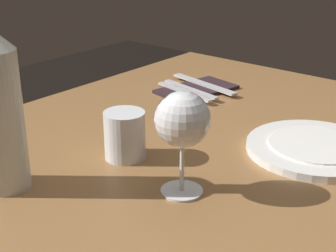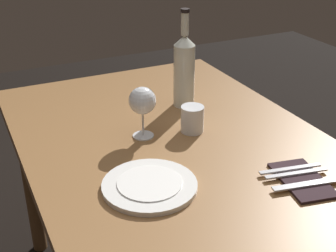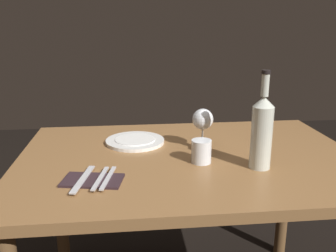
{
  "view_description": "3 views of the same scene",
  "coord_description": "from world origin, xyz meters",
  "px_view_note": "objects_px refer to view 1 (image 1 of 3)",
  "views": [
    {
      "loc": [
        -0.61,
        -0.5,
        1.13
      ],
      "look_at": [
        -0.0,
        0.0,
        0.81
      ],
      "focal_mm": 54.49,
      "sensor_mm": 36.0,
      "label": 1
    },
    {
      "loc": [
        1.12,
        -0.56,
        1.42
      ],
      "look_at": [
        0.0,
        -0.02,
        0.79
      ],
      "focal_mm": 49.69,
      "sensor_mm": 36.0,
      "label": 2
    },
    {
      "loc": [
        0.23,
        1.31,
        1.24
      ],
      "look_at": [
        0.08,
        -0.02,
        0.85
      ],
      "focal_mm": 39.34,
      "sensor_mm": 36.0,
      "label": 3
    }
  ],
  "objects_px": {
    "folded_napkin": "(196,89)",
    "table_knife": "(204,84)",
    "dinner_plate": "(315,148)",
    "fork_inner": "(190,89)",
    "fork_outer": "(184,92)",
    "water_tumbler": "(125,137)",
    "wine_glass_left": "(183,122)"
  },
  "relations": [
    {
      "from": "wine_glass_left",
      "to": "fork_inner",
      "type": "bearing_deg",
      "value": 35.66
    },
    {
      "from": "fork_outer",
      "to": "table_knife",
      "type": "xyz_separation_m",
      "value": [
        0.08,
        0.0,
        0.0
      ]
    },
    {
      "from": "water_tumbler",
      "to": "fork_outer",
      "type": "distance_m",
      "value": 0.35
    },
    {
      "from": "folded_napkin",
      "to": "table_knife",
      "type": "bearing_deg",
      "value": 0.0
    },
    {
      "from": "water_tumbler",
      "to": "fork_outer",
      "type": "xyz_separation_m",
      "value": [
        0.33,
        0.13,
        -0.03
      ]
    },
    {
      "from": "water_tumbler",
      "to": "dinner_plate",
      "type": "bearing_deg",
      "value": -46.75
    },
    {
      "from": "water_tumbler",
      "to": "folded_napkin",
      "type": "height_order",
      "value": "water_tumbler"
    },
    {
      "from": "table_knife",
      "to": "dinner_plate",
      "type": "bearing_deg",
      "value": -115.05
    },
    {
      "from": "water_tumbler",
      "to": "wine_glass_left",
      "type": "bearing_deg",
      "value": -102.59
    },
    {
      "from": "dinner_plate",
      "to": "fork_inner",
      "type": "distance_m",
      "value": 0.39
    },
    {
      "from": "water_tumbler",
      "to": "fork_inner",
      "type": "bearing_deg",
      "value": 19.45
    },
    {
      "from": "wine_glass_left",
      "to": "table_knife",
      "type": "xyz_separation_m",
      "value": [
        0.44,
        0.28,
        -0.11
      ]
    },
    {
      "from": "dinner_plate",
      "to": "fork_inner",
      "type": "xyz_separation_m",
      "value": [
        0.12,
        0.38,
        0.0
      ]
    },
    {
      "from": "fork_outer",
      "to": "folded_napkin",
      "type": "bearing_deg",
      "value": 0.0
    },
    {
      "from": "water_tumbler",
      "to": "folded_napkin",
      "type": "relative_size",
      "value": 0.41
    },
    {
      "from": "dinner_plate",
      "to": "water_tumbler",
      "type": "bearing_deg",
      "value": 133.25
    },
    {
      "from": "water_tumbler",
      "to": "folded_napkin",
      "type": "distance_m",
      "value": 0.4
    },
    {
      "from": "water_tumbler",
      "to": "table_knife",
      "type": "bearing_deg",
      "value": 17.01
    },
    {
      "from": "wine_glass_left",
      "to": "water_tumbler",
      "type": "xyz_separation_m",
      "value": [
        0.03,
        0.15,
        -0.08
      ]
    },
    {
      "from": "dinner_plate",
      "to": "fork_inner",
      "type": "bearing_deg",
      "value": 72.21
    },
    {
      "from": "wine_glass_left",
      "to": "table_knife",
      "type": "relative_size",
      "value": 0.78
    },
    {
      "from": "dinner_plate",
      "to": "fork_inner",
      "type": "relative_size",
      "value": 1.38
    },
    {
      "from": "folded_napkin",
      "to": "fork_outer",
      "type": "distance_m",
      "value": 0.05
    },
    {
      "from": "fork_outer",
      "to": "table_knife",
      "type": "distance_m",
      "value": 0.08
    },
    {
      "from": "folded_napkin",
      "to": "dinner_plate",
      "type": "bearing_deg",
      "value": -111.18
    },
    {
      "from": "folded_napkin",
      "to": "fork_inner",
      "type": "xyz_separation_m",
      "value": [
        -0.03,
        -0.0,
        0.01
      ]
    },
    {
      "from": "wine_glass_left",
      "to": "fork_outer",
      "type": "height_order",
      "value": "wine_glass_left"
    },
    {
      "from": "water_tumbler",
      "to": "dinner_plate",
      "type": "relative_size",
      "value": 0.34
    },
    {
      "from": "wine_glass_left",
      "to": "water_tumbler",
      "type": "relative_size",
      "value": 1.92
    },
    {
      "from": "wine_glass_left",
      "to": "folded_napkin",
      "type": "distance_m",
      "value": 0.51
    },
    {
      "from": "fork_inner",
      "to": "fork_outer",
      "type": "distance_m",
      "value": 0.02
    },
    {
      "from": "table_knife",
      "to": "water_tumbler",
      "type": "bearing_deg",
      "value": -162.99
    }
  ]
}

